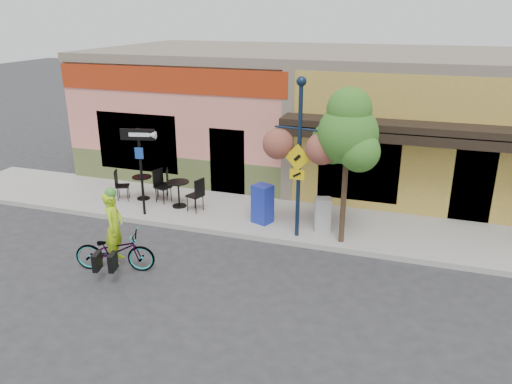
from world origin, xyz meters
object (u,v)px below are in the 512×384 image
lamp_post (299,160)px  street_tree (346,167)px  one_way_sign (141,173)px  newspaper_box_blue (262,204)px  bicycle (115,251)px  building (342,113)px  cyclist_rider (115,237)px  newspaper_box_grey (323,214)px

lamp_post → street_tree: 1.19m
one_way_sign → newspaper_box_blue: bearing=-4.5°
lamp_post → one_way_sign: (-4.64, 0.01, -0.81)m
one_way_sign → newspaper_box_blue: (3.49, 0.54, -0.74)m
lamp_post → street_tree: size_ratio=1.04×
bicycle → street_tree: (4.88, 2.94, 1.68)m
one_way_sign → street_tree: bearing=-13.5°
bicycle → building: bearing=-35.9°
cyclist_rider → newspaper_box_grey: 5.49m
cyclist_rider → one_way_sign: size_ratio=0.67×
lamp_post → one_way_sign: 4.71m
lamp_post → street_tree: (1.19, 0.00, -0.08)m
building → newspaper_box_grey: 6.28m
building → street_tree: building is taller
one_way_sign → bicycle: bearing=-85.5°
bicycle → newspaper_box_grey: bearing=-65.1°
building → one_way_sign: 8.12m
newspaper_box_blue → street_tree: 2.82m
bicycle → lamp_post: lamp_post is taller
lamp_post → one_way_sign: size_ratio=1.63×
building → lamp_post: size_ratio=4.32×
cyclist_rider → one_way_sign: (-1.00, 2.95, 0.58)m
street_tree → newspaper_box_grey: bearing=137.0°
newspaper_box_blue → building: bearing=100.6°
newspaper_box_grey → building: bearing=77.9°
bicycle → newspaper_box_blue: bearing=-50.7°
bicycle → newspaper_box_grey: 5.52m
bicycle → one_way_sign: one_way_sign is taller
bicycle → newspaper_box_blue: (2.54, 3.50, 0.21)m
bicycle → cyclist_rider: (0.05, 0.00, 0.37)m
building → street_tree: bearing=-79.9°
bicycle → newspaper_box_grey: size_ratio=2.08×
one_way_sign → newspaper_box_blue: 3.61m
lamp_post → bicycle: bearing=-134.8°
bicycle → newspaper_box_blue: size_ratio=1.71×
building → street_tree: (1.17, -6.62, -0.07)m
cyclist_rider → street_tree: (4.83, 2.94, 1.31)m
lamp_post → newspaper_box_grey: size_ratio=4.61×
building → newspaper_box_blue: size_ratio=16.36×
cyclist_rider → street_tree: 5.80m
cyclist_rider → one_way_sign: bearing=4.0°
one_way_sign → lamp_post: bearing=-13.6°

